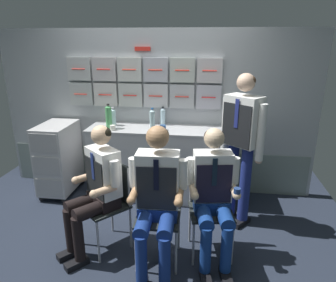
{
  "coord_description": "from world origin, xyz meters",
  "views": [
    {
      "loc": [
        0.75,
        -2.64,
        2.02
      ],
      "look_at": [
        0.34,
        0.26,
        1.05
      ],
      "focal_mm": 33.3,
      "sensor_mm": 36.0,
      "label": 1
    }
  ],
  "objects_px": {
    "crew_member_right": "(213,191)",
    "folding_chair_right": "(210,199)",
    "folding_chair_left": "(112,195)",
    "paper_cup_tan": "(113,127)",
    "crew_member_center": "(157,193)",
    "service_trolley": "(59,157)",
    "folding_chair_center": "(159,204)",
    "crew_member_standing": "(242,138)",
    "crew_member_left": "(96,185)",
    "sparkling_bottle_green": "(109,117)"
  },
  "relations": [
    {
      "from": "folding_chair_center",
      "to": "crew_member_center",
      "type": "relative_size",
      "value": 0.66
    },
    {
      "from": "crew_member_center",
      "to": "paper_cup_tan",
      "type": "distance_m",
      "value": 1.43
    },
    {
      "from": "crew_member_center",
      "to": "sparkling_bottle_green",
      "type": "height_order",
      "value": "crew_member_center"
    },
    {
      "from": "service_trolley",
      "to": "paper_cup_tan",
      "type": "relative_size",
      "value": 14.0
    },
    {
      "from": "crew_member_center",
      "to": "folding_chair_left",
      "type": "bearing_deg",
      "value": 151.84
    },
    {
      "from": "crew_member_right",
      "to": "sparkling_bottle_green",
      "type": "bearing_deg",
      "value": 140.53
    },
    {
      "from": "folding_chair_center",
      "to": "folding_chair_right",
      "type": "height_order",
      "value": "same"
    },
    {
      "from": "folding_chair_left",
      "to": "paper_cup_tan",
      "type": "height_order",
      "value": "paper_cup_tan"
    },
    {
      "from": "crew_member_right",
      "to": "service_trolley",
      "type": "bearing_deg",
      "value": 152.52
    },
    {
      "from": "folding_chair_left",
      "to": "crew_member_center",
      "type": "distance_m",
      "value": 0.6
    },
    {
      "from": "crew_member_right",
      "to": "folding_chair_right",
      "type": "bearing_deg",
      "value": 99.77
    },
    {
      "from": "service_trolley",
      "to": "crew_member_left",
      "type": "relative_size",
      "value": 0.76
    },
    {
      "from": "folding_chair_center",
      "to": "folding_chair_left",
      "type": "bearing_deg",
      "value": 167.46
    },
    {
      "from": "service_trolley",
      "to": "folding_chair_right",
      "type": "distance_m",
      "value": 2.21
    },
    {
      "from": "service_trolley",
      "to": "paper_cup_tan",
      "type": "bearing_deg",
      "value": -3.74
    },
    {
      "from": "folding_chair_center",
      "to": "paper_cup_tan",
      "type": "bearing_deg",
      "value": 126.38
    },
    {
      "from": "crew_member_standing",
      "to": "sparkling_bottle_green",
      "type": "distance_m",
      "value": 1.65
    },
    {
      "from": "crew_member_left",
      "to": "folding_chair_right",
      "type": "distance_m",
      "value": 1.1
    },
    {
      "from": "crew_member_standing",
      "to": "sparkling_bottle_green",
      "type": "relative_size",
      "value": 5.46
    },
    {
      "from": "folding_chair_center",
      "to": "paper_cup_tan",
      "type": "distance_m",
      "value": 1.35
    },
    {
      "from": "crew_member_center",
      "to": "crew_member_right",
      "type": "xyz_separation_m",
      "value": [
        0.49,
        0.17,
        -0.04
      ]
    },
    {
      "from": "crew_member_left",
      "to": "crew_member_standing",
      "type": "xyz_separation_m",
      "value": [
        1.38,
        0.72,
        0.31
      ]
    },
    {
      "from": "crew_member_center",
      "to": "crew_member_standing",
      "type": "bearing_deg",
      "value": 48.41
    },
    {
      "from": "folding_chair_center",
      "to": "crew_member_standing",
      "type": "relative_size",
      "value": 0.51
    },
    {
      "from": "crew_member_right",
      "to": "sparkling_bottle_green",
      "type": "height_order",
      "value": "crew_member_right"
    },
    {
      "from": "service_trolley",
      "to": "folding_chair_left",
      "type": "xyz_separation_m",
      "value": [
        1.05,
        -0.97,
        0.03
      ]
    },
    {
      "from": "crew_member_right",
      "to": "paper_cup_tan",
      "type": "distance_m",
      "value": 1.63
    },
    {
      "from": "service_trolley",
      "to": "crew_member_center",
      "type": "distance_m",
      "value": 2.0
    },
    {
      "from": "service_trolley",
      "to": "crew_member_center",
      "type": "height_order",
      "value": "crew_member_center"
    },
    {
      "from": "crew_member_center",
      "to": "crew_member_right",
      "type": "bearing_deg",
      "value": 19.73
    },
    {
      "from": "crew_member_left",
      "to": "folding_chair_right",
      "type": "xyz_separation_m",
      "value": [
        1.07,
        0.19,
        -0.16
      ]
    },
    {
      "from": "folding_chair_left",
      "to": "crew_member_right",
      "type": "height_order",
      "value": "crew_member_right"
    },
    {
      "from": "folding_chair_center",
      "to": "crew_member_right",
      "type": "relative_size",
      "value": 0.68
    },
    {
      "from": "folding_chair_right",
      "to": "sparkling_bottle_green",
      "type": "xyz_separation_m",
      "value": [
        -1.29,
        0.93,
        0.55
      ]
    },
    {
      "from": "folding_chair_center",
      "to": "crew_member_right",
      "type": "distance_m",
      "value": 0.52
    },
    {
      "from": "folding_chair_right",
      "to": "crew_member_right",
      "type": "distance_m",
      "value": 0.23
    },
    {
      "from": "service_trolley",
      "to": "folding_chair_center",
      "type": "distance_m",
      "value": 1.89
    },
    {
      "from": "folding_chair_center",
      "to": "crew_member_standing",
      "type": "height_order",
      "value": "crew_member_standing"
    },
    {
      "from": "service_trolley",
      "to": "crew_member_center",
      "type": "relative_size",
      "value": 0.73
    },
    {
      "from": "crew_member_center",
      "to": "folding_chair_right",
      "type": "distance_m",
      "value": 0.6
    },
    {
      "from": "folding_chair_right",
      "to": "crew_member_right",
      "type": "bearing_deg",
      "value": -80.23
    },
    {
      "from": "crew_member_center",
      "to": "crew_member_left",
      "type": "bearing_deg",
      "value": 166.5
    },
    {
      "from": "crew_member_left",
      "to": "crew_member_standing",
      "type": "distance_m",
      "value": 1.58
    },
    {
      "from": "service_trolley",
      "to": "folding_chair_center",
      "type": "height_order",
      "value": "service_trolley"
    },
    {
      "from": "folding_chair_right",
      "to": "paper_cup_tan",
      "type": "relative_size",
      "value": 12.59
    },
    {
      "from": "folding_chair_center",
      "to": "sparkling_bottle_green",
      "type": "height_order",
      "value": "sparkling_bottle_green"
    },
    {
      "from": "crew_member_left",
      "to": "crew_member_right",
      "type": "xyz_separation_m",
      "value": [
        1.1,
        0.03,
        0.0
      ]
    },
    {
      "from": "folding_chair_center",
      "to": "crew_member_center",
      "type": "height_order",
      "value": "crew_member_center"
    },
    {
      "from": "service_trolley",
      "to": "paper_cup_tan",
      "type": "height_order",
      "value": "paper_cup_tan"
    },
    {
      "from": "folding_chair_right",
      "to": "crew_member_right",
      "type": "relative_size",
      "value": 0.68
    }
  ]
}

